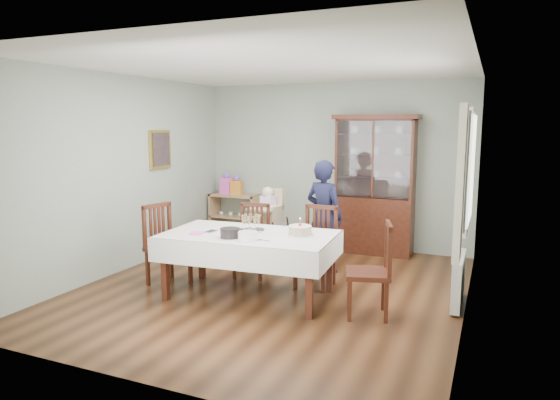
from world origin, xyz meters
The scene contains 25 objects.
floor centered at (0.00, 0.00, 0.00)m, with size 5.00×5.00×0.00m, color #593319.
room_shell centered at (0.00, 0.53, 1.70)m, with size 5.00×5.00×5.00m.
dining_table centered at (-0.14, -0.34, 0.38)m, with size 2.08×1.29×0.76m.
china_cabinet centered at (0.75, 2.26, 1.12)m, with size 1.30×0.48×2.18m.
sideboard centered at (-1.75, 2.28, 0.40)m, with size 0.90×0.38×0.80m.
picture_frame centered at (-2.22, 0.80, 1.65)m, with size 0.04×0.48×0.58m, color gold.
window centered at (2.22, 0.30, 1.55)m, with size 0.04×1.02×1.22m, color white.
curtain_left centered at (2.16, -0.32, 1.45)m, with size 0.07×0.30×1.55m, color silver.
curtain_right centered at (2.16, 0.92, 1.45)m, with size 0.07×0.30×1.55m, color silver.
radiator centered at (2.16, 0.30, 0.30)m, with size 0.10×0.80×0.55m, color white.
chair_far_left centered at (-0.48, 0.40, 0.29)m, with size 0.50×0.50×0.96m.
chair_far_right centered at (0.46, 0.31, 0.30)m, with size 0.47×0.47×1.01m.
chair_end_left centered at (-1.29, -0.37, 0.30)m, with size 0.56×0.56×1.02m.
chair_end_right centered at (1.31, -0.39, 0.30)m, with size 0.56×0.56×1.01m.
woman centered at (0.34, 0.99, 0.78)m, with size 0.57×0.37×1.55m, color black.
high_chair centered at (-0.60, 1.19, 0.43)m, with size 0.58×0.58×1.11m.
champagne_tray centered at (-0.18, -0.21, 0.82)m, with size 0.32×0.32×0.19m.
birthday_cake centered at (0.45, -0.21, 0.82)m, with size 0.31×0.31×0.21m.
plate_stack_dark centered at (-0.24, -0.61, 0.81)m, with size 0.22×0.22×0.11m, color black.
plate_stack_white centered at (0.00, -0.65, 0.81)m, with size 0.22×0.22×0.10m, color white.
napkin_stack centered at (-0.69, -0.62, 0.77)m, with size 0.14×0.14×0.02m, color #FF5DD3.
cutlery centered at (-0.64, -0.43, 0.77)m, with size 0.12×0.17×0.01m, color silver, non-canonical shape.
cake_knife centered at (0.12, -0.60, 0.77)m, with size 0.26×0.02×0.01m, color silver.
gift_bag_pink centered at (-1.91, 2.26, 0.97)m, with size 0.23×0.17×0.39m.
gift_bag_orange centered at (-1.71, 2.26, 0.96)m, with size 0.21×0.16×0.35m.
Camera 1 is at (2.46, -5.44, 2.03)m, focal length 32.00 mm.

